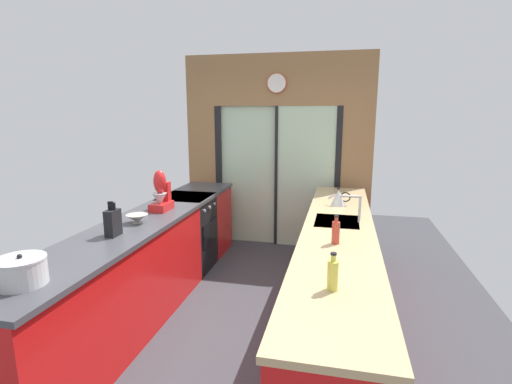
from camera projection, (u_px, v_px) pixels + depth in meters
The scene contains 13 objects.
ground_plane at pixel (246, 300), 4.02m from camera, with size 5.04×7.60×0.02m, color #38383D.
back_wall_unit at pixel (277, 140), 5.42m from camera, with size 2.64×0.12×2.70m.
left_counter_run at pixel (142, 267), 3.67m from camera, with size 0.62×3.80×0.92m.
right_counter_run at pixel (336, 278), 3.44m from camera, with size 0.62×3.80×0.92m.
sink_faucet at pixel (356, 204), 3.52m from camera, with size 0.19×0.02×0.25m.
oven_range at pixel (187, 233), 4.74m from camera, with size 0.60×0.60×0.92m.
mixing_bowl at pixel (137, 218), 3.51m from camera, with size 0.20×0.20×0.08m.
knife_block at pixel (113, 222), 3.14m from camera, with size 0.08×0.14×0.29m.
stand_mixer at pixel (161, 195), 3.95m from camera, with size 0.17×0.27×0.42m.
stock_pot at pixel (21, 271), 2.25m from camera, with size 0.28×0.28×0.19m.
kettle at pixel (338, 197), 4.17m from camera, with size 0.24×0.16×0.20m.
soap_bottle_near at pixel (333, 274), 2.18m from camera, with size 0.06×0.06×0.22m.
soap_bottle_far at pixel (336, 232), 2.95m from camera, with size 0.06×0.06×0.22m.
Camera 1 is at (0.91, -2.99, 1.92)m, focal length 27.00 mm.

